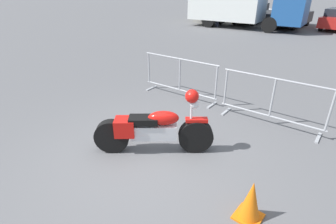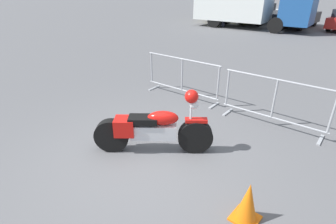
{
  "view_description": "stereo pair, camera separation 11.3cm",
  "coord_description": "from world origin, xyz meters",
  "px_view_note": "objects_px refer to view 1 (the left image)",
  "views": [
    {
      "loc": [
        2.65,
        -2.58,
        2.79
      ],
      "look_at": [
        -0.14,
        0.78,
        0.65
      ],
      "focal_mm": 28.0,
      "sensor_mm": 36.0,
      "label": 1
    },
    {
      "loc": [
        2.74,
        -2.5,
        2.79
      ],
      "look_at": [
        -0.14,
        0.78,
        0.65
      ],
      "focal_mm": 28.0,
      "sensor_mm": 36.0,
      "label": 2
    }
  ],
  "objects_px": {
    "parked_car_yellow": "(220,11)",
    "parked_car_white": "(253,13)",
    "parked_car_black": "(291,16)",
    "pedestrian": "(218,13)",
    "crowd_barrier_far": "(272,101)",
    "box_truck": "(239,3)",
    "crowd_barrier_near": "(180,77)",
    "motorcycle": "(154,129)",
    "traffic_cone": "(251,201)"
  },
  "relations": [
    {
      "from": "traffic_cone",
      "to": "parked_car_black",
      "type": "bearing_deg",
      "value": 105.83
    },
    {
      "from": "crowd_barrier_far",
      "to": "parked_car_black",
      "type": "relative_size",
      "value": 0.5
    },
    {
      "from": "crowd_barrier_near",
      "to": "crowd_barrier_far",
      "type": "relative_size",
      "value": 1.0
    },
    {
      "from": "motorcycle",
      "to": "box_truck",
      "type": "height_order",
      "value": "box_truck"
    },
    {
      "from": "parked_car_white",
      "to": "crowd_barrier_far",
      "type": "bearing_deg",
      "value": -152.81
    },
    {
      "from": "parked_car_black",
      "to": "crowd_barrier_far",
      "type": "bearing_deg",
      "value": -161.96
    },
    {
      "from": "traffic_cone",
      "to": "motorcycle",
      "type": "bearing_deg",
      "value": 170.26
    },
    {
      "from": "parked_car_black",
      "to": "box_truck",
      "type": "bearing_deg",
      "value": 136.98
    },
    {
      "from": "motorcycle",
      "to": "pedestrian",
      "type": "bearing_deg",
      "value": 76.2
    },
    {
      "from": "motorcycle",
      "to": "traffic_cone",
      "type": "height_order",
      "value": "motorcycle"
    },
    {
      "from": "crowd_barrier_near",
      "to": "pedestrian",
      "type": "xyz_separation_m",
      "value": [
        -5.93,
        12.17,
        0.37
      ]
    },
    {
      "from": "crowd_barrier_near",
      "to": "pedestrian",
      "type": "relative_size",
      "value": 1.33
    },
    {
      "from": "parked_car_yellow",
      "to": "parked_car_white",
      "type": "bearing_deg",
      "value": -87.59
    },
    {
      "from": "traffic_cone",
      "to": "crowd_barrier_near",
      "type": "bearing_deg",
      "value": 140.05
    },
    {
      "from": "crowd_barrier_near",
      "to": "parked_car_black",
      "type": "height_order",
      "value": "parked_car_black"
    },
    {
      "from": "motorcycle",
      "to": "parked_car_black",
      "type": "relative_size",
      "value": 0.39
    },
    {
      "from": "crowd_barrier_far",
      "to": "traffic_cone",
      "type": "bearing_deg",
      "value": -74.14
    },
    {
      "from": "crowd_barrier_near",
      "to": "pedestrian",
      "type": "distance_m",
      "value": 13.54
    },
    {
      "from": "crowd_barrier_far",
      "to": "parked_car_yellow",
      "type": "height_order",
      "value": "parked_car_yellow"
    },
    {
      "from": "parked_car_black",
      "to": "pedestrian",
      "type": "relative_size",
      "value": 2.65
    },
    {
      "from": "pedestrian",
      "to": "box_truck",
      "type": "bearing_deg",
      "value": 163.25
    },
    {
      "from": "crowd_barrier_far",
      "to": "box_truck",
      "type": "relative_size",
      "value": 0.29
    },
    {
      "from": "traffic_cone",
      "to": "box_truck",
      "type": "bearing_deg",
      "value": 117.09
    },
    {
      "from": "parked_car_black",
      "to": "pedestrian",
      "type": "height_order",
      "value": "pedestrian"
    },
    {
      "from": "box_truck",
      "to": "traffic_cone",
      "type": "bearing_deg",
      "value": -68.35
    },
    {
      "from": "crowd_barrier_near",
      "to": "parked_car_white",
      "type": "xyz_separation_m",
      "value": [
        -4.81,
        15.63,
        0.19
      ]
    },
    {
      "from": "box_truck",
      "to": "parked_car_yellow",
      "type": "xyz_separation_m",
      "value": [
        -3.09,
        2.93,
        -0.93
      ]
    },
    {
      "from": "parked_car_black",
      "to": "motorcycle",
      "type": "bearing_deg",
      "value": -167.79
    },
    {
      "from": "motorcycle",
      "to": "parked_car_yellow",
      "type": "height_order",
      "value": "parked_car_yellow"
    },
    {
      "from": "box_truck",
      "to": "parked_car_yellow",
      "type": "bearing_deg",
      "value": 131.01
    },
    {
      "from": "parked_car_yellow",
      "to": "box_truck",
      "type": "bearing_deg",
      "value": -131.33
    },
    {
      "from": "pedestrian",
      "to": "traffic_cone",
      "type": "xyz_separation_m",
      "value": [
        9.17,
        -14.88,
        -0.63
      ]
    },
    {
      "from": "crowd_barrier_far",
      "to": "box_truck",
      "type": "distance_m",
      "value": 14.58
    },
    {
      "from": "crowd_barrier_near",
      "to": "crowd_barrier_far",
      "type": "distance_m",
      "value": 2.47
    },
    {
      "from": "parked_car_yellow",
      "to": "parked_car_white",
      "type": "distance_m",
      "value": 2.91
    },
    {
      "from": "motorcycle",
      "to": "parked_car_yellow",
      "type": "xyz_separation_m",
      "value": [
        -8.95,
        17.99,
        0.25
      ]
    },
    {
      "from": "motorcycle",
      "to": "box_truck",
      "type": "relative_size",
      "value": 0.22
    },
    {
      "from": "box_truck",
      "to": "crowd_barrier_near",
      "type": "bearing_deg",
      "value": -75.36
    },
    {
      "from": "box_truck",
      "to": "parked_car_white",
      "type": "distance_m",
      "value": 3.08
    },
    {
      "from": "crowd_barrier_near",
      "to": "parked_car_white",
      "type": "height_order",
      "value": "parked_car_white"
    },
    {
      "from": "parked_car_black",
      "to": "parked_car_yellow",
      "type": "bearing_deg",
      "value": 90.09
    },
    {
      "from": "pedestrian",
      "to": "traffic_cone",
      "type": "bearing_deg",
      "value": 83.12
    },
    {
      "from": "crowd_barrier_near",
      "to": "traffic_cone",
      "type": "xyz_separation_m",
      "value": [
        3.24,
        -2.71,
        -0.27
      ]
    },
    {
      "from": "parked_car_black",
      "to": "pedestrian",
      "type": "xyz_separation_m",
      "value": [
        -4.03,
        -3.23,
        0.16
      ]
    },
    {
      "from": "parked_car_yellow",
      "to": "parked_car_black",
      "type": "relative_size",
      "value": 0.94
    },
    {
      "from": "crowd_barrier_near",
      "to": "box_truck",
      "type": "distance_m",
      "value": 13.54
    },
    {
      "from": "parked_car_yellow",
      "to": "parked_car_white",
      "type": "relative_size",
      "value": 0.95
    },
    {
      "from": "box_truck",
      "to": "parked_car_yellow",
      "type": "relative_size",
      "value": 1.88
    },
    {
      "from": "parked_car_yellow",
      "to": "parked_car_white",
      "type": "xyz_separation_m",
      "value": [
        2.91,
        0.01,
        0.04
      ]
    },
    {
      "from": "motorcycle",
      "to": "pedestrian",
      "type": "xyz_separation_m",
      "value": [
        -7.16,
        14.54,
        0.46
      ]
    }
  ]
}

